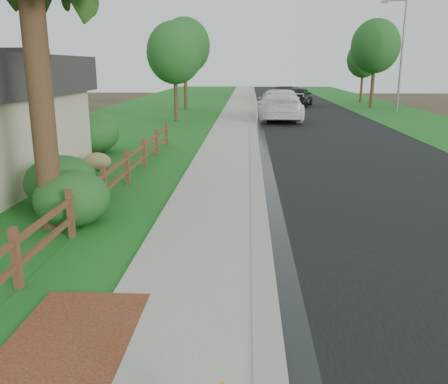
# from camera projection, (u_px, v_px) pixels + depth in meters

# --- Properties ---
(ground) EXTENTS (120.00, 120.00, 0.00)m
(ground) POSITION_uv_depth(u_px,v_px,m) (239.00, 309.00, 7.20)
(ground) COLOR #392E1F
(road) EXTENTS (8.00, 90.00, 0.02)m
(road) POSITION_uv_depth(u_px,v_px,m) (301.00, 109.00, 40.74)
(road) COLOR black
(road) RESTS_ON ground
(curb) EXTENTS (0.40, 90.00, 0.12)m
(curb) POSITION_uv_depth(u_px,v_px,m) (252.00, 108.00, 40.94)
(curb) COLOR gray
(curb) RESTS_ON ground
(wet_gutter) EXTENTS (0.50, 90.00, 0.00)m
(wet_gutter) POSITION_uv_depth(u_px,v_px,m) (256.00, 108.00, 40.93)
(wet_gutter) COLOR black
(wet_gutter) RESTS_ON road
(sidewalk) EXTENTS (2.20, 90.00, 0.10)m
(sidewalk) POSITION_uv_depth(u_px,v_px,m) (237.00, 108.00, 41.00)
(sidewalk) COLOR #9B9687
(sidewalk) RESTS_ON ground
(grass_strip) EXTENTS (1.60, 90.00, 0.06)m
(grass_strip) POSITION_uv_depth(u_px,v_px,m) (215.00, 108.00, 41.10)
(grass_strip) COLOR #195A1C
(grass_strip) RESTS_ON ground
(lawn_near) EXTENTS (9.00, 90.00, 0.04)m
(lawn_near) POSITION_uv_depth(u_px,v_px,m) (156.00, 108.00, 41.36)
(lawn_near) COLOR #195A1C
(lawn_near) RESTS_ON ground
(verge_far) EXTENTS (6.00, 90.00, 0.04)m
(verge_far) POSITION_uv_depth(u_px,v_px,m) (382.00, 109.00, 40.40)
(verge_far) COLOR #195A1C
(verge_far) RESTS_ON ground
(brick_patch) EXTENTS (1.60, 2.40, 0.11)m
(brick_patch) POSITION_uv_depth(u_px,v_px,m) (73.00, 338.00, 6.33)
(brick_patch) COLOR brown
(brick_patch) RESTS_ON ground
(ranch_fence) EXTENTS (0.12, 16.92, 1.10)m
(ranch_fence) POSITION_uv_depth(u_px,v_px,m) (117.00, 174.00, 13.39)
(ranch_fence) COLOR #4F311A
(ranch_fence) RESTS_ON ground
(white_suv) EXTENTS (2.90, 7.08, 2.05)m
(white_suv) POSITION_uv_depth(u_px,v_px,m) (279.00, 105.00, 31.94)
(white_suv) COLOR white
(white_suv) RESTS_ON road
(dark_car_mid) EXTENTS (3.34, 5.51, 1.75)m
(dark_car_mid) POSITION_uv_depth(u_px,v_px,m) (299.00, 96.00, 43.05)
(dark_car_mid) COLOR black
(dark_car_mid) RESTS_ON road
(dark_car_far) EXTENTS (3.14, 4.65, 1.45)m
(dark_car_far) POSITION_uv_depth(u_px,v_px,m) (286.00, 94.00, 50.24)
(dark_car_far) COLOR black
(dark_car_far) RESTS_ON road
(streetlight) EXTENTS (1.99, 0.41, 8.59)m
(streetlight) POSITION_uv_depth(u_px,v_px,m) (400.00, 49.00, 36.82)
(streetlight) COLOR slate
(streetlight) RESTS_ON ground
(boulder) EXTENTS (1.15, 1.00, 0.64)m
(boulder) POSITION_uv_depth(u_px,v_px,m) (97.00, 162.00, 16.62)
(boulder) COLOR olive
(boulder) RESTS_ON ground
(shrub_a) EXTENTS (2.08, 2.08, 1.29)m
(shrub_a) POSITION_uv_depth(u_px,v_px,m) (72.00, 198.00, 10.82)
(shrub_a) COLOR #19461A
(shrub_a) RESTS_ON ground
(shrub_c) EXTENTS (2.47, 2.47, 1.35)m
(shrub_c) POSITION_uv_depth(u_px,v_px,m) (62.00, 182.00, 12.25)
(shrub_c) COLOR #19461A
(shrub_c) RESTS_ON ground
(shrub_d) EXTENTS (3.15, 3.15, 1.68)m
(shrub_d) POSITION_uv_depth(u_px,v_px,m) (89.00, 134.00, 19.66)
(shrub_d) COLOR #19461A
(shrub_d) RESTS_ON ground
(tree_near_left) EXTENTS (3.59, 3.59, 6.36)m
(tree_near_left) POSITION_uv_depth(u_px,v_px,m) (175.00, 53.00, 30.15)
(tree_near_left) COLOR #3A2517
(tree_near_left) RESTS_ON ground
(tree_mid_left) EXTENTS (4.16, 4.16, 7.44)m
(tree_mid_left) POSITION_uv_depth(u_px,v_px,m) (185.00, 46.00, 38.70)
(tree_mid_left) COLOR #3A2517
(tree_mid_left) RESTS_ON ground
(tree_mid_right) EXTENTS (4.12, 4.12, 7.48)m
(tree_mid_right) POSITION_uv_depth(u_px,v_px,m) (375.00, 46.00, 40.24)
(tree_mid_right) COLOR #3A2517
(tree_mid_right) RESTS_ON ground
(tree_far_right) EXTENTS (3.25, 3.25, 5.99)m
(tree_far_right) POSITION_uv_depth(u_px,v_px,m) (363.00, 60.00, 46.82)
(tree_far_right) COLOR #3A2517
(tree_far_right) RESTS_ON ground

